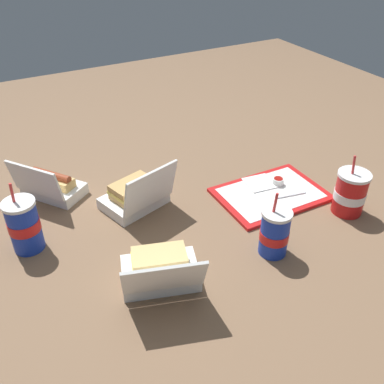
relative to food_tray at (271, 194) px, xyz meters
The scene contains 11 objects.
ground_plane 0.29m from the food_tray, 11.55° to the right, with size 3.20×3.20×0.00m, color brown.
food_tray is the anchor object (origin of this frame).
ketchup_cup 0.07m from the food_tray, 150.08° to the right, with size 0.04×0.04×0.02m.
napkin_stack 0.07m from the food_tray, 90.29° to the right, with size 0.10×0.10×0.00m, color white.
plastic_fork 0.07m from the food_tray, 137.77° to the left, with size 0.11×0.01×0.01m, color white.
clamshell_hotdog_center 0.77m from the food_tray, 28.54° to the right, with size 0.24×0.25×0.16m.
clamshell_sandwich_right 0.47m from the food_tray, 20.64° to the right, with size 0.25×0.24×0.18m.
clamshell_sandwich_left 0.55m from the food_tray, 20.25° to the left, with size 0.26×0.26×0.17m.
soda_cup_front 0.27m from the food_tray, 130.87° to the left, with size 0.11×0.11×0.21m.
soda_cup_left 0.30m from the food_tray, 53.88° to the left, with size 0.09×0.09×0.21m.
soda_cup_corner 0.82m from the food_tray, ahead, with size 0.09×0.09×0.23m.
Camera 1 is at (0.55, 1.02, 0.86)m, focal length 40.00 mm.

